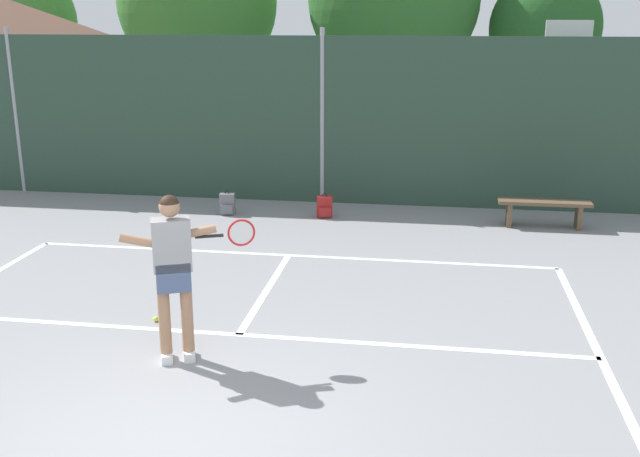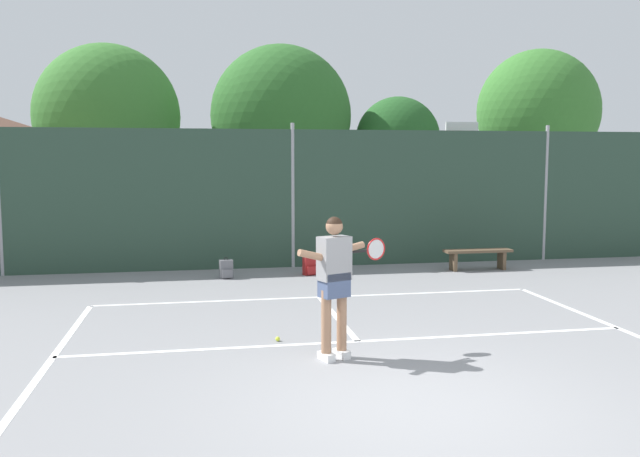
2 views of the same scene
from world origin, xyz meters
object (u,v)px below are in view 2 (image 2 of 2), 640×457
Objects in this scene: basketball_hoop at (460,169)px; backpack_red at (310,266)px; tennis_player at (335,274)px; courtside_bench at (478,255)px; tennis_ball at (278,339)px; backpack_grey at (226,269)px.

basketball_hoop reaches higher than backpack_red.
basketball_hoop is 10.08m from tennis_player.
tennis_ball is at bearing -136.06° from courtside_bench.
tennis_player is 1.16× the size of courtside_bench.
tennis_ball is (-0.63, 0.94, -1.08)m from tennis_player.
basketball_hoop reaches higher than tennis_ball.
tennis_ball is 0.14× the size of backpack_red.
backpack_grey is at bearing -177.58° from backpack_red.
courtside_bench is (-0.56, -2.50, -1.95)m from basketball_hoop.
backpack_red is at bearing 75.50° from tennis_ball.
courtside_bench is (5.29, 5.09, 0.33)m from tennis_ball.
courtside_bench is at bearing 43.94° from tennis_ball.
courtside_bench is (3.95, -0.07, 0.17)m from backpack_red.
backpack_red is at bearing 179.03° from courtside_bench.
backpack_red is 3.96m from courtside_bench.
backpack_grey is at bearing -158.45° from basketball_hoop.
backpack_red is at bearing 2.42° from backpack_grey.
basketball_hoop is at bearing 77.41° from courtside_bench.
basketball_hoop is 3.22m from courtside_bench.
basketball_hoop is 7.16m from backpack_grey.
backpack_grey is 1.86m from backpack_red.
tennis_player reaches higher than tennis_ball.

